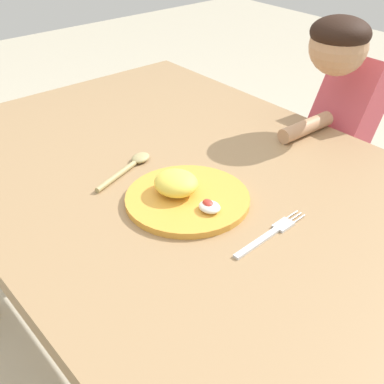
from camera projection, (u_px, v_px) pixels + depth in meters
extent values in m
plane|color=beige|center=(192.00, 380.00, 1.61)|extent=(8.00, 8.00, 0.00)
cube|color=#9C7A52|center=(191.00, 186.00, 1.22)|extent=(1.48, 0.97, 0.04)
cube|color=#987C57|center=(166.00, 163.00, 2.08)|extent=(0.07, 0.07, 0.70)
cylinder|color=gold|center=(187.00, 199.00, 1.13)|extent=(0.28, 0.28, 0.02)
ellipsoid|color=#EED24A|center=(176.00, 183.00, 1.12)|extent=(0.10, 0.09, 0.05)
ellipsoid|color=red|center=(208.00, 205.00, 1.08)|extent=(0.04, 0.03, 0.02)
ellipsoid|color=silver|center=(210.00, 207.00, 1.07)|extent=(0.05, 0.04, 0.02)
cube|color=silver|center=(257.00, 243.00, 1.00)|extent=(0.02, 0.13, 0.01)
cube|color=silver|center=(283.00, 225.00, 1.05)|extent=(0.03, 0.05, 0.01)
cylinder|color=silver|center=(299.00, 219.00, 1.07)|extent=(0.01, 0.04, 0.00)
cylinder|color=silver|center=(295.00, 217.00, 1.08)|extent=(0.01, 0.04, 0.00)
cylinder|color=silver|center=(292.00, 215.00, 1.08)|extent=(0.01, 0.04, 0.00)
cylinder|color=tan|center=(116.00, 176.00, 1.21)|extent=(0.06, 0.14, 0.01)
ellipsoid|color=tan|center=(140.00, 158.00, 1.28)|extent=(0.06, 0.06, 0.02)
cube|color=#4E4C5F|center=(337.00, 231.00, 1.80)|extent=(0.16, 0.12, 0.56)
cube|color=#CC4C59|center=(343.00, 121.00, 1.52)|extent=(0.17, 0.26, 0.38)
sphere|color=tan|center=(339.00, 46.00, 1.35)|extent=(0.16, 0.16, 0.16)
ellipsoid|color=black|center=(341.00, 33.00, 1.33)|extent=(0.16, 0.16, 0.09)
cylinder|color=tan|center=(306.00, 127.00, 1.41)|extent=(0.04, 0.19, 0.04)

